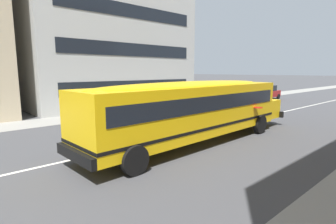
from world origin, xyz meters
The scene contains 7 objects.
ground_plane centered at (0.00, 0.00, 0.00)m, with size 400.00×400.00×0.00m, color #424244.
sidewalk_far centered at (0.00, 8.45, 0.01)m, with size 120.00×3.00×0.01m, color gray.
lane_centreline centered at (0.00, 0.00, 0.00)m, with size 110.00×0.16×0.01m, color silver.
school_bus centered at (-2.02, -1.42, 1.69)m, with size 12.78×3.04×2.84m.
parked_car_black_end_of_row centered at (10.67, 5.91, 0.84)m, with size 3.92×1.93×1.64m.
parked_car_red_near_corner centered at (18.25, 5.72, 0.84)m, with size 3.97×2.01×1.64m.
apartment_block_far_centre centered at (2.44, 14.52, 9.85)m, with size 15.71×9.18×19.70m.
Camera 1 is at (-10.89, -9.45, 3.29)m, focal length 28.08 mm.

